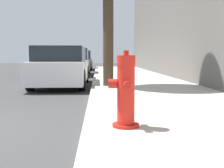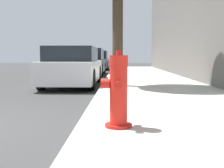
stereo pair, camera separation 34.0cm
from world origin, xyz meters
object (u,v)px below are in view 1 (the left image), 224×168
object	(u,v)px
fire_hydrant	(125,92)
parked_car_far	(80,61)
parked_car_near	(62,67)
parked_car_mid	(73,62)

from	to	relation	value
fire_hydrant	parked_car_far	bearing A→B (deg)	95.40
fire_hydrant	parked_car_far	size ratio (longest dim) A/B	0.21
fire_hydrant	parked_car_near	xyz separation A→B (m)	(-1.58, 6.29, 0.07)
parked_car_mid	parked_car_far	distance (m)	6.13
fire_hydrant	parked_car_mid	distance (m)	12.04
parked_car_near	parked_car_far	distance (m)	11.77
fire_hydrant	parked_car_far	distance (m)	18.14
parked_car_mid	parked_car_far	size ratio (longest dim) A/B	0.97
fire_hydrant	parked_car_far	world-z (taller)	parked_car_far
parked_car_near	parked_car_mid	bearing A→B (deg)	90.89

